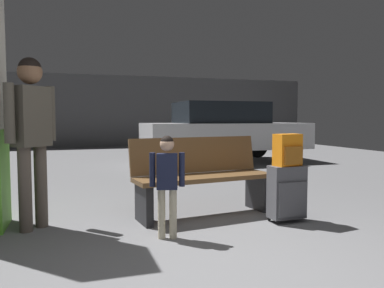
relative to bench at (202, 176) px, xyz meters
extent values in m
cube|color=slate|center=(-0.51, 2.26, -0.49)|extent=(18.00, 18.00, 0.10)
cube|color=#565658|center=(-0.51, 11.12, 0.96)|extent=(18.00, 0.12, 2.80)
cube|color=brown|center=(0.01, -0.08, 0.00)|extent=(1.64, 0.65, 0.05)
cube|color=brown|center=(-0.02, 0.17, 0.23)|extent=(1.60, 0.32, 0.42)
cube|color=black|center=(-0.70, -0.17, -0.23)|extent=(0.13, 0.41, 0.41)
cube|color=black|center=(0.72, 0.02, -0.23)|extent=(0.13, 0.41, 0.41)
cube|color=#4C4C51|center=(0.77, -0.57, -0.12)|extent=(0.39, 0.21, 0.56)
cube|color=#4C4C51|center=(0.77, -0.68, -0.18)|extent=(0.34, 0.04, 0.36)
cube|color=#A5A5AA|center=(0.76, -0.49, 0.15)|extent=(0.14, 0.03, 0.02)
cylinder|color=black|center=(0.60, -0.49, -0.42)|extent=(0.02, 0.04, 0.04)
cylinder|color=black|center=(0.92, -0.48, -0.42)|extent=(0.02, 0.04, 0.04)
cube|color=orange|center=(0.77, -0.57, 0.33)|extent=(0.30, 0.20, 0.34)
cube|color=#9E5918|center=(0.78, -0.66, 0.28)|extent=(0.23, 0.06, 0.19)
cylinder|color=black|center=(0.77, -0.57, 0.49)|extent=(0.06, 0.03, 0.02)
cylinder|color=beige|center=(-0.54, -0.75, -0.21)|extent=(0.07, 0.07, 0.46)
cylinder|color=beige|center=(-0.64, -0.72, -0.21)|extent=(0.07, 0.07, 0.46)
cube|color=#191E38|center=(-0.59, -0.74, 0.18)|extent=(0.21, 0.16, 0.33)
cylinder|color=#191E38|center=(-0.46, -0.77, 0.20)|extent=(0.05, 0.05, 0.31)
cylinder|color=#191E38|center=(-0.72, -0.70, 0.20)|extent=(0.05, 0.05, 0.31)
sphere|color=tan|center=(-0.59, -0.74, 0.43)|extent=(0.13, 0.13, 0.13)
sphere|color=black|center=(-0.59, -0.74, 0.45)|extent=(0.12, 0.12, 0.12)
cylinder|color=red|center=(-0.63, -0.63, 0.20)|extent=(0.06, 0.06, 0.10)
cylinder|color=red|center=(-0.63, -0.63, 0.28)|extent=(0.01, 0.01, 0.06)
cylinder|color=brown|center=(-1.72, 0.02, -0.03)|extent=(0.12, 0.12, 0.83)
cylinder|color=brown|center=(-1.86, -0.11, -0.03)|extent=(0.12, 0.12, 0.83)
cube|color=#4C473D|center=(-1.79, -0.04, 0.69)|extent=(0.38, 0.38, 0.59)
cylinder|color=#4C473D|center=(-1.62, 0.13, 0.71)|extent=(0.10, 0.10, 0.56)
cylinder|color=#4C473D|center=(-1.96, -0.22, 0.71)|extent=(0.10, 0.10, 0.56)
sphere|color=brown|center=(-1.79, -0.04, 1.12)|extent=(0.24, 0.24, 0.24)
sphere|color=black|center=(-1.79, -0.04, 1.15)|extent=(0.22, 0.22, 0.22)
cube|color=silver|center=(2.28, 4.76, 0.23)|extent=(4.11, 1.73, 0.64)
cube|color=black|center=(2.13, 4.76, 0.81)|extent=(2.11, 1.55, 0.52)
cylinder|color=black|center=(3.57, 5.56, -0.14)|extent=(0.60, 0.20, 0.60)
cylinder|color=black|center=(3.58, 3.96, -0.14)|extent=(0.60, 0.20, 0.60)
cylinder|color=black|center=(0.97, 5.55, -0.14)|extent=(0.60, 0.20, 0.60)
cylinder|color=black|center=(0.98, 3.95, -0.14)|extent=(0.60, 0.20, 0.60)
camera|label=1|loc=(-1.41, -4.06, 0.67)|focal=35.28mm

